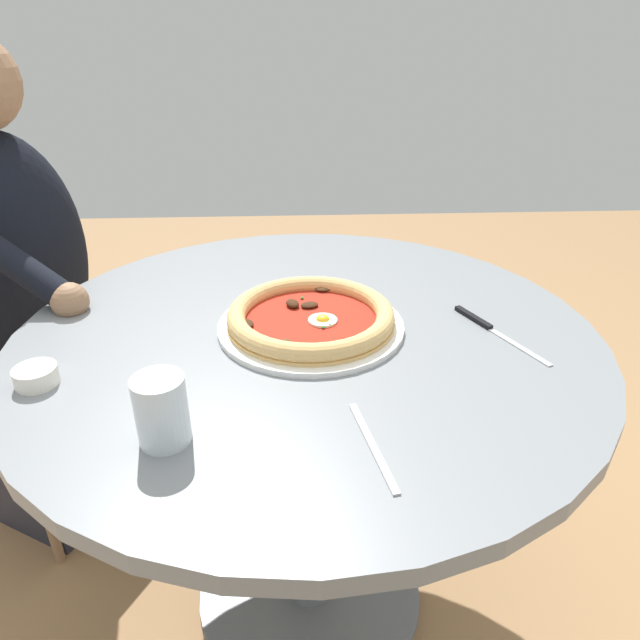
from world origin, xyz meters
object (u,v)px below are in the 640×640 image
(dining_table, at_px, (308,401))
(water_glass, at_px, (162,414))
(pizza_on_plate, at_px, (311,317))
(steak_knife, at_px, (486,326))
(ramekin_capers, at_px, (36,375))
(diner_person, at_px, (35,331))
(fork_utensil, at_px, (372,445))

(dining_table, xyz_separation_m, water_glass, (-0.29, 0.19, 0.20))
(pizza_on_plate, xyz_separation_m, steak_knife, (-0.02, -0.31, -0.02))
(dining_table, relative_size, ramekin_capers, 16.21)
(steak_knife, xyz_separation_m, diner_person, (0.36, 0.97, -0.18))
(pizza_on_plate, relative_size, steak_knife, 1.56)
(diner_person, bearing_deg, fork_utensil, -132.59)
(dining_table, relative_size, fork_utensil, 5.84)
(fork_utensil, bearing_deg, dining_table, 13.10)
(diner_person, bearing_deg, pizza_on_plate, -117.52)
(dining_table, xyz_separation_m, fork_utensil, (-0.32, -0.07, 0.16))
(ramekin_capers, xyz_separation_m, diner_person, (0.50, 0.25, -0.19))
(steak_knife, xyz_separation_m, ramekin_capers, (-0.14, 0.73, 0.01))
(dining_table, distance_m, fork_utensil, 0.37)
(dining_table, distance_m, ramekin_capers, 0.47)
(diner_person, bearing_deg, ramekin_capers, -154.07)
(steak_knife, bearing_deg, pizza_on_plate, 86.94)
(dining_table, xyz_separation_m, steak_knife, (-0.01, -0.32, 0.16))
(pizza_on_plate, bearing_deg, fork_utensil, -168.31)
(dining_table, distance_m, water_glass, 0.40)
(dining_table, xyz_separation_m, ramekin_capers, (-0.16, 0.41, 0.17))
(dining_table, height_order, pizza_on_plate, pizza_on_plate)
(dining_table, bearing_deg, fork_utensil, -166.90)
(dining_table, relative_size, pizza_on_plate, 3.12)
(pizza_on_plate, height_order, fork_utensil, pizza_on_plate)
(steak_knife, distance_m, diner_person, 1.05)
(steak_knife, height_order, fork_utensil, steak_knife)
(pizza_on_plate, bearing_deg, steak_knife, -93.06)
(dining_table, bearing_deg, pizza_on_plate, -60.39)
(pizza_on_plate, relative_size, water_glass, 3.50)
(water_glass, bearing_deg, dining_table, -32.95)
(water_glass, height_order, ramekin_capers, water_glass)
(ramekin_capers, height_order, fork_utensil, ramekin_capers)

